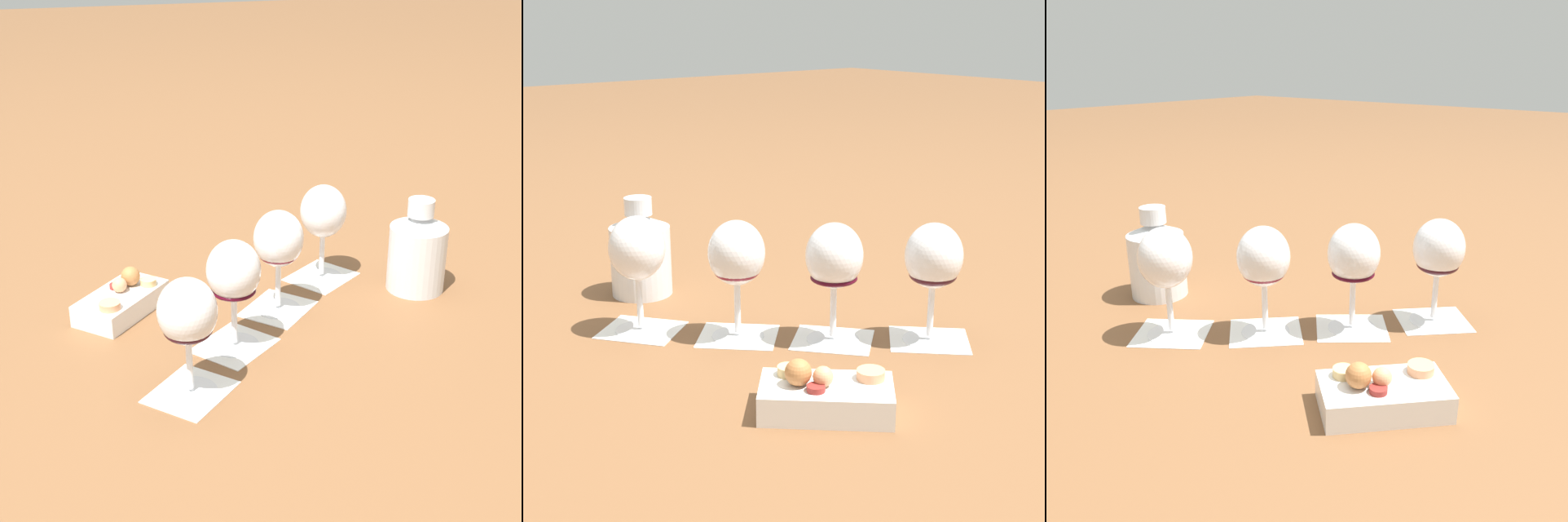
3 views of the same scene
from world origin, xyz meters
TOP-DOWN VIEW (x-y plane):
  - ground_plane at (0.00, 0.00)m, footprint 8.00×8.00m
  - tasting_card_0 at (-0.14, -0.14)m, footprint 0.14×0.14m
  - tasting_card_1 at (-0.04, -0.05)m, footprint 0.14×0.14m
  - tasting_card_2 at (0.05, 0.04)m, footprint 0.14×0.14m
  - tasting_card_3 at (0.14, 0.14)m, footprint 0.14×0.14m
  - wine_glass_0 at (-0.14, -0.14)m, footprint 0.08×0.08m
  - wine_glass_1 at (-0.04, -0.05)m, footprint 0.08×0.08m
  - wine_glass_2 at (0.05, 0.04)m, footprint 0.08×0.08m
  - wine_glass_3 at (0.14, 0.14)m, footprint 0.08×0.08m
  - ceramic_vase at (-0.28, -0.06)m, footprint 0.09×0.09m
  - snack_dish at (0.20, -0.11)m, footprint 0.16×0.16m

SIDE VIEW (x-z plane):
  - ground_plane at x=0.00m, z-range 0.00..0.00m
  - tasting_card_0 at x=-0.14m, z-range 0.00..0.00m
  - tasting_card_1 at x=-0.04m, z-range 0.00..0.00m
  - tasting_card_2 at x=0.05m, z-range 0.00..0.00m
  - tasting_card_3 at x=0.14m, z-range 0.00..0.00m
  - snack_dish at x=0.20m, z-range -0.01..0.05m
  - ceramic_vase at x=-0.28m, z-range -0.01..0.15m
  - wine_glass_1 at x=-0.04m, z-range 0.03..0.19m
  - wine_glass_3 at x=0.14m, z-range 0.03..0.19m
  - wine_glass_0 at x=-0.14m, z-range 0.03..0.19m
  - wine_glass_2 at x=0.05m, z-range 0.03..0.19m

